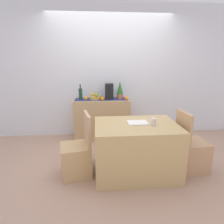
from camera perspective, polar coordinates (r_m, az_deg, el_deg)
The scene contains 19 objects.
ground_plane at distance 3.31m, azimuth 1.12°, elevation -13.77°, with size 6.40×6.40×0.02m, color tan.
room_wall_rear at distance 4.08m, azimuth -0.52°, elevation 11.77°, with size 6.40×0.06×2.70m, color silver.
sideboard_console at distance 3.98m, azimuth -3.07°, elevation -2.04°, with size 1.13×0.42×0.83m, color tan.
table_runner at distance 3.88m, azimuth -3.16°, elevation 3.87°, with size 1.06×0.32×0.01m, color navy.
fruit_bowl at distance 3.87m, azimuth -5.05°, elevation 4.31°, with size 0.23×0.23×0.06m, color gold.
apple_left at distance 3.91m, azimuth -5.93°, elevation 5.32°, with size 0.07×0.07×0.07m, color gold.
apple_right at distance 3.87m, azimuth -4.88°, elevation 5.25°, with size 0.06×0.06×0.06m, color #AB3B21.
apple_front at distance 3.80m, azimuth -4.73°, elevation 5.12°, with size 0.07×0.07×0.07m, color #91A72D.
wine_bottle at distance 3.87m, azimuth -9.40°, elevation 5.41°, with size 0.07×0.07×0.31m.
coffee_maker at distance 3.86m, azimuth -0.90°, elevation 6.18°, with size 0.16×0.18×0.32m, color black.
potted_plant at distance 3.88m, azimuth 2.37°, elevation 6.52°, with size 0.13×0.13×0.35m.
orange_loose_far at distance 3.75m, azimuth -2.89°, elevation 4.03°, with size 0.08×0.08×0.08m, color orange.
orange_loose_end at distance 3.81m, azimuth -7.89°, elevation 4.06°, with size 0.07×0.07×0.07m, color orange.
orange_loose_near_bowl at distance 3.80m, azimuth 4.31°, elevation 4.12°, with size 0.07×0.07×0.07m, color orange.
dining_table at distance 2.81m, azimuth 7.07°, elevation -10.80°, with size 1.15×0.83×0.74m, color tan.
open_book at distance 2.70m, azimuth 7.66°, elevation -3.19°, with size 0.28×0.21×0.02m, color white.
coffee_cup at distance 2.64m, azimuth 12.33°, elevation -2.91°, with size 0.07×0.07×0.10m, color silver.
chair_near_window at distance 2.82m, azimuth -10.45°, elevation -13.21°, with size 0.47×0.47×0.90m.
chair_by_corner at distance 3.12m, azimuth 22.56°, elevation -11.23°, with size 0.43×0.43×0.90m.
Camera 1 is at (-0.31, -2.88, 1.60)m, focal length 30.53 mm.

